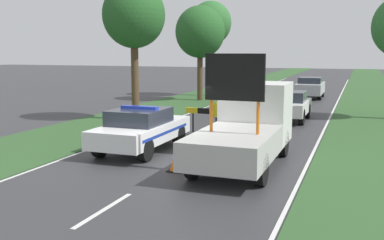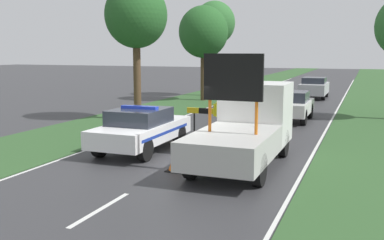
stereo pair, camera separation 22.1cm
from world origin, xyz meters
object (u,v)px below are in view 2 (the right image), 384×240
object	(u,v)px
traffic_cone_centre_front	(286,133)
queued_car_suv_grey	(248,94)
road_barrier	(223,113)
pedestrian_civilian	(225,115)
traffic_cone_behind_barrier	(168,128)
roadside_tree_mid_right	(136,16)
traffic_cone_near_truck	(287,127)
queued_car_van_white	(291,105)
roadside_tree_near_left	(203,32)
police_car	(141,128)
police_officer	(220,113)
work_truck	(247,126)
roadside_tree_mid_left	(214,24)
queued_car_sedan_silver	(314,87)
traffic_cone_near_police	(176,159)

from	to	relation	value
traffic_cone_centre_front	queued_car_suv_grey	size ratio (longest dim) A/B	0.11
road_barrier	queued_car_suv_grey	bearing A→B (deg)	91.90
pedestrian_civilian	traffic_cone_behind_barrier	distance (m)	2.64
pedestrian_civilian	roadside_tree_mid_right	bearing A→B (deg)	130.26
traffic_cone_near_truck	queued_car_van_white	distance (m)	3.55
traffic_cone_centre_front	queued_car_van_white	bearing A→B (deg)	97.36
roadside_tree_near_left	roadside_tree_mid_right	distance (m)	9.76
police_car	roadside_tree_near_left	distance (m)	16.76
police_officer	police_car	bearing A→B (deg)	47.83
road_barrier	queued_car_van_white	world-z (taller)	queued_car_van_white
police_car	road_barrier	bearing A→B (deg)	64.37
police_car	work_truck	xyz separation A→B (m)	(3.85, -0.33, 0.39)
queued_car_suv_grey	roadside_tree_mid_left	distance (m)	7.75
traffic_cone_behind_barrier	queued_car_van_white	distance (m)	6.92
queued_car_suv_grey	queued_car_sedan_silver	world-z (taller)	queued_car_sedan_silver
queued_car_sedan_silver	roadside_tree_near_left	bearing A→B (deg)	32.24
traffic_cone_behind_barrier	roadside_tree_mid_left	size ratio (longest dim) A/B	0.07
road_barrier	traffic_cone_centre_front	world-z (taller)	road_barrier
traffic_cone_behind_barrier	roadside_tree_mid_left	world-z (taller)	roadside_tree_mid_left
roadside_tree_near_left	work_truck	bearing A→B (deg)	-65.71
traffic_cone_behind_barrier	traffic_cone_near_truck	bearing A→B (deg)	22.58
road_barrier	roadside_tree_near_left	xyz separation A→B (m)	(-5.18, 11.84, 3.86)
pedestrian_civilian	roadside_tree_mid_right	xyz separation A→B (m)	(-5.49, 2.85, 4.21)
traffic_cone_near_police	traffic_cone_behind_barrier	size ratio (longest dim) A/B	1.50
police_car	police_officer	bearing A→B (deg)	60.87
queued_car_sedan_silver	roadside_tree_mid_right	distance (m)	16.47
road_barrier	police_officer	xyz separation A→B (m)	(0.04, -0.52, 0.08)
pedestrian_civilian	roadside_tree_mid_left	world-z (taller)	roadside_tree_mid_left
traffic_cone_centre_front	traffic_cone_behind_barrier	xyz separation A→B (m)	(-4.87, -0.71, 0.00)
pedestrian_civilian	queued_car_sedan_silver	distance (m)	17.15
work_truck	queued_car_sedan_silver	distance (m)	20.73
queued_car_sedan_silver	roadside_tree_mid_right	xyz separation A→B (m)	(-7.07, -14.23, 4.34)
work_truck	road_barrier	xyz separation A→B (m)	(-2.15, 4.41, -0.29)
traffic_cone_centre_front	road_barrier	bearing A→B (deg)	179.95
roadside_tree_near_left	roadside_tree_mid_right	world-z (taller)	roadside_tree_mid_right
work_truck	roadside_tree_mid_right	xyz separation A→B (m)	(-7.31, 6.49, 3.97)
queued_car_suv_grey	queued_car_sedan_silver	size ratio (longest dim) A/B	1.03
police_officer	traffic_cone_centre_front	bearing A→B (deg)	175.27
road_barrier	traffic_cone_near_police	world-z (taller)	road_barrier
queued_car_suv_grey	roadside_tree_mid_right	xyz separation A→B (m)	(-3.55, -8.35, 4.43)
traffic_cone_near_police	queued_car_sedan_silver	distance (m)	22.49
queued_car_suv_grey	roadside_tree_mid_left	xyz separation A→B (m)	(-3.89, 4.69, 4.79)
traffic_cone_near_police	traffic_cone_near_truck	world-z (taller)	traffic_cone_near_police
police_car	work_truck	bearing A→B (deg)	-7.91
traffic_cone_near_truck	queued_car_sedan_silver	xyz separation A→B (m)	(-0.54, 15.08, 0.55)
traffic_cone_near_truck	queued_car_van_white	xyz separation A→B (m)	(-0.41, 3.49, 0.53)
work_truck	traffic_cone_centre_front	size ratio (longest dim) A/B	11.68
police_officer	roadside_tree_mid_right	distance (m)	7.17
police_car	queued_car_van_white	xyz separation A→B (m)	(3.75, 8.80, -0.00)
queued_car_van_white	roadside_tree_mid_right	size ratio (longest dim) A/B	0.57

